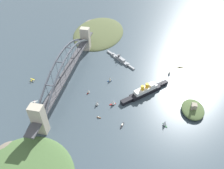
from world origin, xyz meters
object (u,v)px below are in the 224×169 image
Objects in this scene: seaplane_second_in_formation at (32,80)px; harbor_arch_bridge at (67,70)px; small_boat_7 at (113,102)px; fort_island_mid_harbor at (193,109)px; small_boat_4 at (180,67)px; naval_cruiser at (120,59)px; small_boat_5 at (170,73)px; seaplane_taxiing_near_bridge at (35,102)px; small_boat_1 at (165,123)px; small_boat_2 at (88,91)px; small_boat_0 at (122,125)px; small_boat_6 at (99,117)px; small_boat_8 at (110,79)px; small_boat_3 at (97,103)px; ocean_liner at (145,91)px.

harbor_arch_bridge is at bearing 99.23° from seaplane_second_in_formation.
fort_island_mid_harbor is at bearing 94.90° from small_boat_7.
small_boat_4 is at bearing 113.34° from harbor_arch_bridge.
small_boat_5 is at bearing 75.23° from naval_cruiser.
seaplane_taxiing_near_bridge is 1.05× the size of small_boat_5.
small_boat_2 is at bearing -108.55° from small_boat_1.
small_boat_2 is at bearing -92.35° from fort_island_mid_harbor.
small_boat_0 is (164.11, 32.43, -1.88)m from naval_cruiser.
fort_island_mid_harbor reaches higher than small_boat_6.
naval_cruiser is 6.35× the size of small_boat_1.
seaplane_second_in_formation is 0.94× the size of small_boat_8.
naval_cruiser is 7.20× the size of seaplane_taxiing_near_bridge.
fort_island_mid_harbor is at bearing 87.65° from small_boat_2.
small_boat_0 is at bearing 83.79° from seaplane_taxiing_near_bridge.
small_boat_1 reaches higher than seaplane_taxiing_near_bridge.
small_boat_4 is 1.33× the size of small_boat_5.
seaplane_second_in_formation is (10.77, -66.27, -25.00)m from harbor_arch_bridge.
harbor_arch_bridge is 71.64m from seaplane_second_in_formation.
small_boat_2 is (-41.73, 79.38, 1.32)m from seaplane_taxiing_near_bridge.
harbor_arch_bridge is 29.30× the size of seaplane_second_in_formation.
small_boat_8 reaches higher than small_boat_6.
seaplane_taxiing_near_bridge reaches higher than small_boat_0.
small_boat_8 is at bearing 172.44° from small_boat_3.
small_boat_4 reaches higher than small_boat_6.
small_boat_3 is 63.40m from small_boat_8.
small_boat_5 is 114.00m from small_boat_8.
small_boat_1 is 1.03× the size of small_boat_8.
small_boat_6 is at bearing 0.70° from small_boat_8.
small_boat_1 is at bearing 89.43° from seaplane_taxiing_near_bridge.
small_boat_2 is at bearing -55.77° from small_boat_4.
small_boat_3 is at bearing -159.68° from small_boat_6.
small_boat_1 is at bearing 71.45° from small_boat_2.
seaplane_second_in_formation reaches higher than seaplane_taxiing_near_bridge.
small_boat_6 is at bearing -26.65° from small_boat_7.
seaplane_second_in_formation is (-51.47, -29.84, 0.25)m from seaplane_taxiing_near_bridge.
seaplane_second_in_formation is 283.24m from small_boat_4.
seaplane_taxiing_near_bridge is 0.96× the size of seaplane_second_in_formation.
naval_cruiser is 7.16× the size of small_boat_3.
seaplane_second_in_formation is 135.34m from small_boat_3.
small_boat_6 is (43.08, -142.01, -3.52)m from fort_island_mid_harbor.
small_boat_3 is (-19.07, -108.95, -0.47)m from small_boat_1.
small_boat_8 is (-17.59, 72.92, -22.41)m from harbor_arch_bridge.
small_boat_6 is (50.17, 31.05, -2.45)m from small_boat_2.
harbor_arch_bridge is at bearing -71.62° from small_boat_5.
small_boat_5 reaches higher than small_boat_0.
fort_island_mid_harbor is at bearing 130.85° from small_boat_1.
small_boat_1 reaches higher than seaplane_second_in_formation.
small_boat_5 is at bearing 141.12° from small_boat_6.
ocean_liner is 1.67× the size of fort_island_mid_harbor.
small_boat_4 is at bearing 110.03° from seaplane_second_in_formation.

